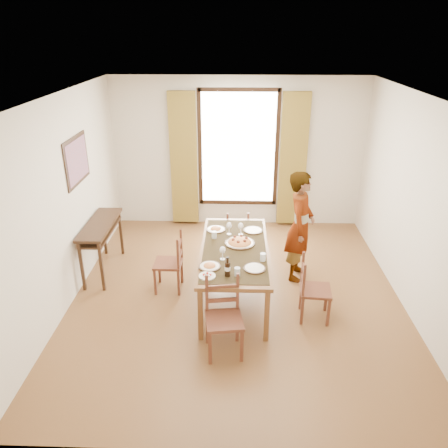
{
  "coord_description": "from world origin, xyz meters",
  "views": [
    {
      "loc": [
        -0.01,
        -5.19,
        3.43
      ],
      "look_at": [
        -0.18,
        0.18,
        1.0
      ],
      "focal_mm": 35.0,
      "sensor_mm": 36.0,
      "label": 1
    }
  ],
  "objects_px": {
    "man": "(300,226)",
    "pasta_platter": "(240,241)",
    "dining_table": "(235,252)",
    "console_table": "(100,230)"
  },
  "relations": [
    {
      "from": "console_table",
      "to": "man",
      "type": "relative_size",
      "value": 0.73
    },
    {
      "from": "dining_table",
      "to": "pasta_platter",
      "type": "distance_m",
      "value": 0.18
    },
    {
      "from": "console_table",
      "to": "dining_table",
      "type": "relative_size",
      "value": 0.61
    },
    {
      "from": "console_table",
      "to": "pasta_platter",
      "type": "height_order",
      "value": "pasta_platter"
    },
    {
      "from": "man",
      "to": "pasta_platter",
      "type": "bearing_deg",
      "value": 134.9
    },
    {
      "from": "dining_table",
      "to": "man",
      "type": "bearing_deg",
      "value": 31.69
    },
    {
      "from": "man",
      "to": "pasta_platter",
      "type": "xyz_separation_m",
      "value": [
        -0.87,
        -0.46,
        -0.01
      ]
    },
    {
      "from": "console_table",
      "to": "man",
      "type": "xyz_separation_m",
      "value": [
        2.93,
        -0.06,
        0.13
      ]
    },
    {
      "from": "console_table",
      "to": "dining_table",
      "type": "height_order",
      "value": "console_table"
    },
    {
      "from": "dining_table",
      "to": "pasta_platter",
      "type": "relative_size",
      "value": 4.94
    }
  ]
}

